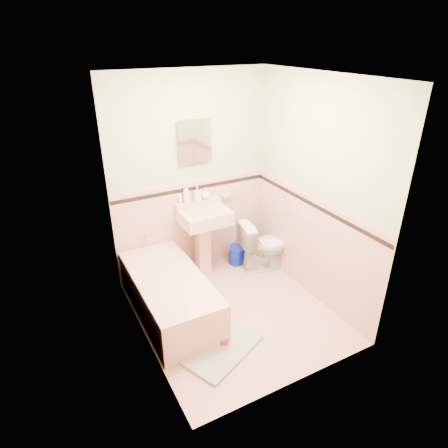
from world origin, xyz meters
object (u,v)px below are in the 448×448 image
medicine_cabinet (195,141)px  soap_bottle_left (186,194)px  bucket (236,255)px  shoe (221,342)px  bathtub (170,296)px  sink (205,243)px  toilet (265,245)px  soap_bottle_mid (197,193)px  soap_bottle_right (206,193)px

medicine_cabinet → soap_bottle_left: bearing=-168.5°
bucket → shoe: bucket is taller
bucket → medicine_cabinet: bearing=160.7°
bathtub → bucket: (1.16, 0.57, -0.10)m
sink → toilet: bearing=-17.0°
bathtub → toilet: bearing=11.7°
soap_bottle_left → toilet: soap_bottle_left is taller
soap_bottle_left → soap_bottle_mid: bearing=0.0°
shoe → bucket: bearing=75.1°
bathtub → soap_bottle_mid: 1.29m
medicine_cabinet → toilet: medicine_cabinet is taller
soap_bottle_right → toilet: 1.04m
medicine_cabinet → bucket: 1.66m
sink → medicine_cabinet: 1.26m
bathtub → soap_bottle_mid: (0.68, 0.71, 0.84)m
soap_bottle_mid → shoe: soap_bottle_mid is taller
sink → shoe: sink is taller
toilet → shoe: 1.59m
shoe → soap_bottle_left: bearing=99.2°
sink → shoe: (-0.43, -1.26, -0.40)m
toilet → bucket: toilet is taller
medicine_cabinet → soap_bottle_left: medicine_cabinet is taller
soap_bottle_left → medicine_cabinet: bearing=11.5°
sink → soap_bottle_right: (0.11, 0.18, 0.59)m
bucket → shoe: size_ratio=1.86×
medicine_cabinet → soap_bottle_right: 0.67m
toilet → bucket: size_ratio=2.75×
bathtub → shoe: bathtub is taller
soap_bottle_mid → soap_bottle_right: 0.12m
soap_bottle_right → sink: bearing=-122.2°
sink → bathtub: bearing=-142.1°
soap_bottle_right → shoe: soap_bottle_right is taller
toilet → bucket: bearing=55.2°
shoe → soap_bottle_mid: bearing=93.7°
bathtub → soap_bottle_right: (0.79, 0.71, 0.82)m
sink → soap_bottle_mid: bearing=91.0°
soap_bottle_right → toilet: bearing=-32.5°
bucket → shoe: 1.59m
soap_bottle_mid → shoe: size_ratio=1.38×
medicine_cabinet → shoe: 2.24m
medicine_cabinet → soap_bottle_mid: (-0.00, -0.03, -0.64)m
soap_bottle_left → soap_bottle_right: soap_bottle_left is taller
toilet → bathtub: bearing=111.6°
soap_bottle_left → bathtub: bearing=-126.9°
toilet → bucket: 0.44m
bathtub → soap_bottle_mid: bearing=46.4°
soap_bottle_left → bucket: (0.63, -0.14, -0.96)m
bathtub → shoe: (0.25, -0.73, -0.17)m
sink → soap_bottle_mid: 0.63m
bathtub → medicine_cabinet: medicine_cabinet is taller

